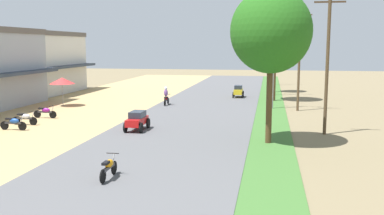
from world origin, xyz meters
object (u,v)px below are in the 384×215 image
object	(u,v)px
median_tree_third	(275,34)
streetlamp_far	(272,52)
vendor_umbrella	(62,81)
motorbike_ahead_third	(166,96)
motorbike_ahead_second	(109,166)
parked_motorbike_fifth	(25,118)
parked_motorbike_fourth	(14,123)
car_hatchback_yellow	(238,91)
median_tree_second	(275,18)
streetlamp_mid	(273,51)
median_tree_nearest	(271,31)
car_sedan_red	(137,120)
streetlamp_near	(273,55)
utility_pole_near	(299,58)
utility_pole_far	(327,62)
parked_motorbike_sixth	(45,112)

from	to	relation	value
median_tree_third	streetlamp_far	distance (m)	9.12
vendor_umbrella	motorbike_ahead_third	bearing A→B (deg)	13.60
streetlamp_far	motorbike_ahead_second	distance (m)	44.17
parked_motorbike_fifth	parked_motorbike_fourth	bearing A→B (deg)	-81.00
parked_motorbike_fourth	parked_motorbike_fifth	size ratio (longest dim) A/B	1.00
parked_motorbike_fifth	car_hatchback_yellow	xyz separation A→B (m)	(13.05, 18.20, 0.19)
median_tree_second	car_hatchback_yellow	size ratio (longest dim) A/B	4.92
vendor_umbrella	streetlamp_mid	size ratio (longest dim) A/B	0.31
median_tree_nearest	motorbike_ahead_third	bearing A→B (deg)	123.39
median_tree_second	car_sedan_red	distance (m)	20.17
vendor_umbrella	median_tree_third	world-z (taller)	median_tree_third
streetlamp_near	utility_pole_near	distance (m)	2.19
vendor_umbrella	streetlamp_near	distance (m)	18.45
median_tree_nearest	motorbike_ahead_second	size ratio (longest dim) A/B	4.64
parked_motorbike_fourth	streetlamp_mid	world-z (taller)	streetlamp_mid
parked_motorbike_fifth	median_tree_second	world-z (taller)	median_tree_second
utility_pole_near	streetlamp_mid	bearing A→B (deg)	101.00
streetlamp_mid	motorbike_ahead_third	xyz separation A→B (m)	(-9.34, -9.76, -3.94)
median_tree_nearest	median_tree_third	world-z (taller)	median_tree_third
parked_motorbike_fifth	median_tree_nearest	distance (m)	17.31
vendor_umbrella	motorbike_ahead_second	world-z (taller)	vendor_umbrella
car_sedan_red	median_tree_nearest	bearing A→B (deg)	-14.47
parked_motorbike_fourth	motorbike_ahead_second	bearing A→B (deg)	-41.80
motorbike_ahead_second	motorbike_ahead_third	distance (m)	21.74
median_tree_second	vendor_umbrella	bearing A→B (deg)	-158.41
streetlamp_mid	median_tree_nearest	bearing A→B (deg)	-90.66
median_tree_third	streetlamp_near	xyz separation A→B (m)	(-0.18, -13.31, -2.10)
median_tree_nearest	car_sedan_red	xyz separation A→B (m)	(-8.17, 2.11, -5.38)
median_tree_nearest	streetlamp_mid	world-z (taller)	median_tree_nearest
streetlamp_mid	streetlamp_far	world-z (taller)	streetlamp_mid
streetlamp_mid	utility_pole_near	bearing A→B (deg)	-79.00
median_tree_nearest	streetlamp_mid	xyz separation A→B (m)	(0.27, 23.53, -1.33)
vendor_umbrella	utility_pole_near	distance (m)	20.43
utility_pole_near	car_hatchback_yellow	bearing A→B (deg)	124.64
median_tree_third	car_hatchback_yellow	distance (m)	9.18
median_tree_nearest	median_tree_second	distance (m)	18.97
utility_pole_near	car_sedan_red	distance (m)	15.46
motorbike_ahead_third	utility_pole_far	bearing A→B (deg)	-40.29
median_tree_third	utility_pole_far	xyz separation A→B (m)	(2.92, -23.62, -2.26)
parked_motorbike_sixth	car_sedan_red	bearing A→B (deg)	-22.22
streetlamp_far	utility_pole_far	distance (m)	32.63
streetlamp_near	car_hatchback_yellow	xyz separation A→B (m)	(-3.41, 7.27, -3.80)
car_sedan_red	motorbike_ahead_second	size ratio (longest dim) A/B	1.26
median_tree_nearest	car_sedan_red	distance (m)	10.01
streetlamp_mid	car_sedan_red	distance (m)	23.38
median_tree_third	streetlamp_mid	distance (m)	3.80
car_hatchback_yellow	car_sedan_red	bearing A→B (deg)	-105.09
streetlamp_near	median_tree_second	bearing A→B (deg)	88.60
parked_motorbike_fourth	median_tree_nearest	distance (m)	16.86
median_tree_third	parked_motorbike_fourth	bearing A→B (deg)	-122.11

